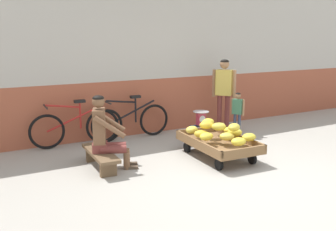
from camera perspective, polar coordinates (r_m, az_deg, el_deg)
name	(u,v)px	position (r m, az deg, el deg)	size (l,w,h in m)	color
ground_plane	(244,180)	(5.67, 11.18, -9.30)	(80.00, 80.00, 0.00)	#A39E93
back_wall	(145,60)	(8.04, -3.34, 8.11)	(16.00, 0.30, 3.00)	#A35138
banana_cart	(218,144)	(6.50, 7.42, -4.19)	(0.91, 1.48, 0.36)	brown
banana_pile	(220,131)	(6.43, 7.70, -2.29)	(0.88, 1.20, 0.27)	yellow
low_bench	(100,156)	(6.06, -9.94, -5.87)	(0.35, 1.11, 0.27)	brown
vendor_seated	(105,132)	(5.96, -9.22, -2.47)	(0.74, 0.62, 1.14)	brown
plastic_crate	(201,134)	(7.49, 4.82, -2.69)	(0.36, 0.28, 0.30)	#234CA8
weighing_scale	(201,118)	(7.41, 4.86, -0.43)	(0.30, 0.30, 0.29)	#28282D
bicycle_near_left	(75,127)	(7.32, -13.51, -1.69)	(1.66, 0.48, 0.86)	black
bicycle_far_left	(131,121)	(7.65, -5.47, -0.83)	(1.66, 0.48, 0.86)	black
customer_adult	(224,88)	(8.05, 8.24, 4.07)	(0.36, 0.39, 1.53)	brown
customer_child	(237,110)	(7.85, 10.20, 0.86)	(0.19, 0.25, 0.90)	#38425B
shopping_bag	(222,138)	(7.36, 7.92, -3.26)	(0.18, 0.12, 0.24)	#3370B7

